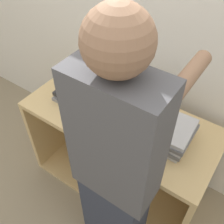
{
  "coord_description": "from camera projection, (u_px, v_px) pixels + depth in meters",
  "views": [
    {
      "loc": [
        0.66,
        -0.75,
        2.06
      ],
      "look_at": [
        0.0,
        0.21,
        0.91
      ],
      "focal_mm": 42.0,
      "sensor_mm": 36.0,
      "label": 1
    }
  ],
  "objects": [
    {
      "name": "person",
      "position": [
        116.0,
        178.0,
        1.31
      ],
      "size": [
        0.4,
        0.54,
        1.79
      ],
      "color": "#2D3342",
      "rests_on": "ground_plane"
    },
    {
      "name": "inventory_tag",
      "position": [
        162.0,
        130.0,
        1.5
      ],
      "size": [
        0.06,
        0.02,
        0.01
      ],
      "color": "red",
      "rests_on": "laptop_stack_right"
    },
    {
      "name": "cart",
      "position": [
        124.0,
        146.0,
        2.1
      ],
      "size": [
        1.35,
        0.61,
        0.79
      ],
      "color": "tan",
      "rests_on": "ground_plane"
    },
    {
      "name": "laptop_open",
      "position": [
        124.0,
        106.0,
        1.77
      ],
      "size": [
        0.31,
        0.33,
        0.28
      ],
      "color": "#B7B7BC",
      "rests_on": "cart"
    },
    {
      "name": "laptop_stack_left",
      "position": [
        81.0,
        94.0,
        1.89
      ],
      "size": [
        0.33,
        0.29,
        0.08
      ],
      "color": "gray",
      "rests_on": "cart"
    },
    {
      "name": "laptop_stack_right",
      "position": [
        166.0,
        131.0,
        1.59
      ],
      "size": [
        0.33,
        0.29,
        0.14
      ],
      "color": "#B7B7BC",
      "rests_on": "cart"
    },
    {
      "name": "ground_plane",
      "position": [
        97.0,
        206.0,
        2.15
      ],
      "size": [
        12.0,
        12.0,
        0.0
      ],
      "primitive_type": "plane",
      "color": "gray"
    },
    {
      "name": "wall_back",
      "position": [
        155.0,
        37.0,
        1.73
      ],
      "size": [
        8.0,
        0.05,
        2.4
      ],
      "color": "silver",
      "rests_on": "ground_plane"
    }
  ]
}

